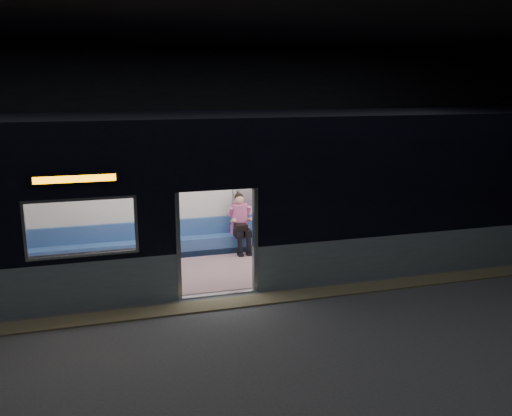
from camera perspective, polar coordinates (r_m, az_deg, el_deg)
name	(u,v)px	position (r m, az deg, el deg)	size (l,w,h in m)	color
station_floor	(231,317)	(9.61, -2.60, -11.38)	(24.00, 14.00, 0.01)	#47494C
station_envelope	(229,102)	(8.77, -2.85, 11.05)	(24.00, 14.00, 5.00)	black
tactile_strip	(224,304)	(10.09, -3.37, -10.04)	(22.80, 0.50, 0.03)	#8C7F59
metro_car	(201,187)	(11.45, -5.77, 2.26)	(18.00, 3.04, 3.35)	#90A4AC
passenger	(240,220)	(12.86, -1.68, -1.23)	(0.41, 0.70, 1.40)	black
handbag	(241,227)	(12.66, -1.61, -2.03)	(0.29, 0.25, 0.15)	black
transit_map	(257,189)	(13.15, 0.15, 2.01)	(0.96, 0.03, 0.63)	white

